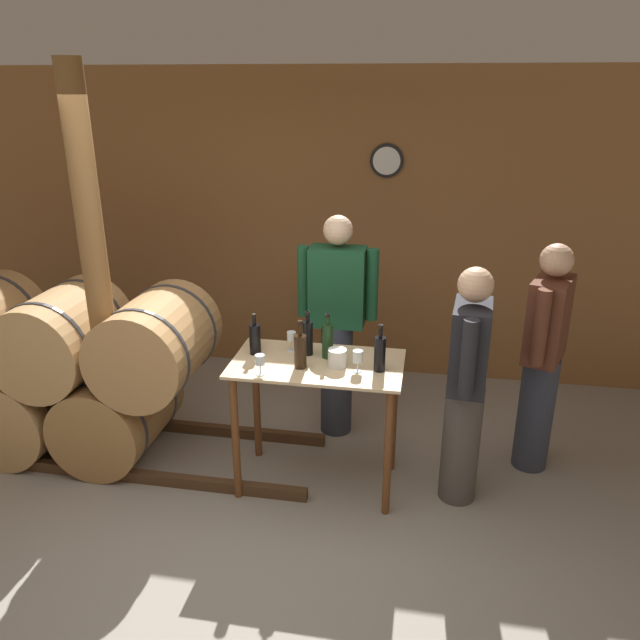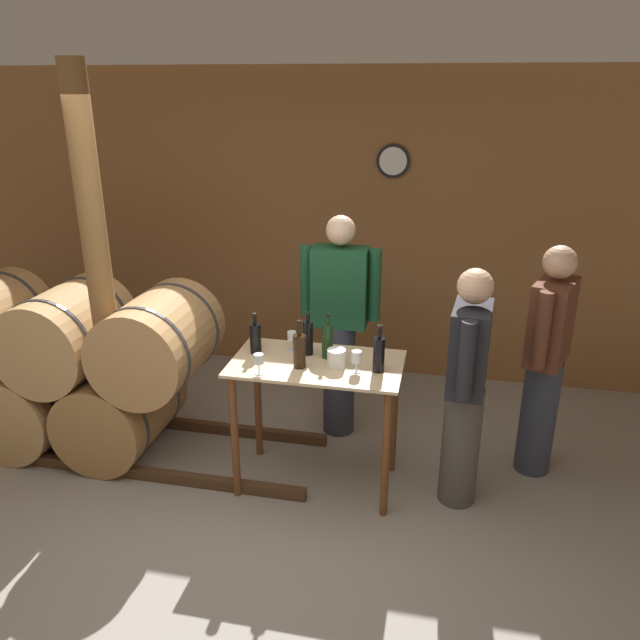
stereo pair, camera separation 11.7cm
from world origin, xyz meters
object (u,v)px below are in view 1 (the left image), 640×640
Objects in this scene: wine_bottle_right at (328,340)px; ice_bucket at (337,358)px; wine_bottle_far_left at (255,338)px; wine_bottle_left at (300,350)px; wine_bottle_center at (308,337)px; wine_glass_near_right at (291,337)px; wine_glass_far_side at (358,357)px; person_visitor_with_scarf at (466,384)px; wine_bottle_far_right at (380,353)px; person_host at (543,355)px; person_visitor_bearded at (337,323)px; wooden_post at (98,289)px; wine_glass_near_center at (260,361)px; wine_glass_near_left at (254,334)px.

wine_bottle_right is 0.16m from ice_bucket.
wine_bottle_left is at bearing -24.92° from wine_bottle_far_left.
wine_bottle_right is (0.13, -0.03, -0.00)m from wine_bottle_center.
wine_bottle_far_left is at bearing -158.69° from wine_glass_near_right.
person_visitor_with_scarf reaches higher than wine_glass_far_side.
wine_bottle_left is at bearing -174.99° from wine_bottle_far_right.
person_host is (1.87, 0.41, -0.15)m from wine_bottle_far_left.
wine_bottle_center is 0.27m from ice_bucket.
wooden_post is at bearing -149.12° from person_visitor_bearded.
person_visitor_bearded is at bearing 82.26° from wine_bottle_left.
person_host is at bearing 41.69° from person_visitor_with_scarf.
wine_bottle_right reaches higher than wine_glass_near_center.
wine_bottle_right is at bearing 158.35° from wine_bottle_far_right.
wine_bottle_far_right is 0.63m from wine_glass_near_right.
wine_bottle_center is 0.17× the size of person_visitor_bearded.
wine_bottle_right is at bearing 3.05° from wine_bottle_far_left.
ice_bucket is at bearing -35.03° from wine_bottle_center.
wine_glass_near_center is at bearing -105.84° from wine_glass_near_right.
person_visitor_with_scarf is at bearing 3.50° from ice_bucket.
wine_bottle_far_right is at bearing -2.37° from ice_bucket.
ice_bucket is at bearing -56.85° from wine_bottle_right.
person_visitor_with_scarf is (1.39, -0.16, -0.17)m from wine_glass_near_left.
wine_bottle_left is at bearing 1.60° from wooden_post.
wine_glass_near_left is (0.92, 0.29, -0.36)m from wooden_post.
wine_bottle_left reaches higher than wine_bottle_center.
wine_bottle_left is (1.28, 0.04, -0.33)m from wooden_post.
wine_bottle_left is 1.05× the size of wine_bottle_center.
wooden_post reaches higher than ice_bucket.
wine_bottle_far_left is 2.35× the size of ice_bucket.
ice_bucket is 0.07× the size of person_visitor_with_scarf.
wine_glass_near_center is at bearing -109.25° from person_visitor_bearded.
wine_bottle_left is 2.34× the size of wine_glass_near_right.
person_host is (1.76, 0.71, -0.14)m from wine_glass_near_center.
wooden_post reaches higher than wine_glass_near_left.
wine_bottle_right is at bearing 8.62° from wooden_post.
person_host reaches higher than wine_glass_far_side.
wine_glass_near_left is 0.92× the size of wine_glass_far_side.
wine_bottle_left reaches higher than ice_bucket.
wooden_post is 20.89× the size of wine_glass_near_center.
ice_bucket is (0.08, -0.13, -0.06)m from wine_bottle_right.
wine_glass_near_right is 1.15m from person_visitor_with_scarf.
wine_bottle_far_left is at bearing -171.55° from wine_bottle_center.
wine_bottle_far_left is 0.83m from wine_bottle_far_right.
person_host is at bearing 9.09° from wine_glass_near_left.
wine_bottle_far_left is 0.48m from wine_bottle_right.
wine_glass_near_right is 0.08× the size of person_visitor_bearded.
wine_bottle_far_left is at bearing 110.99° from wine_glass_near_center.
wine_glass_far_side is (0.35, -0.20, -0.02)m from wine_bottle_center.
wine_glass_near_center is 1.00m from person_visitor_bearded.
wine_bottle_left is 0.23m from wine_bottle_right.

